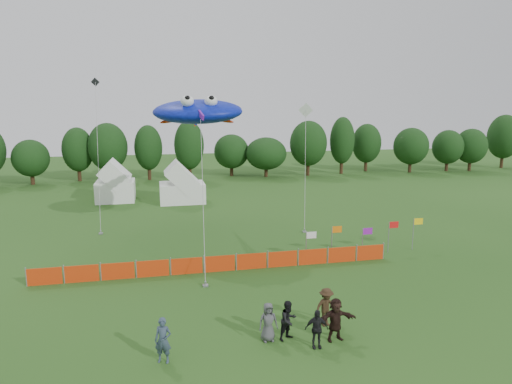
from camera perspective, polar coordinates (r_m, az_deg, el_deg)
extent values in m
plane|color=#234C16|center=(22.00, 3.51, -16.35)|extent=(160.00, 160.00, 0.00)
cylinder|color=#382314|center=(65.88, -26.16, 1.66)|extent=(0.50, 0.50, 1.91)
ellipsoid|color=black|center=(65.58, -26.34, 3.82)|extent=(4.61, 4.61, 4.30)
cylinder|color=#382314|center=(66.42, -21.22, 2.30)|extent=(0.50, 0.50, 2.38)
ellipsoid|color=black|center=(66.08, -21.40, 4.97)|extent=(4.09, 4.09, 5.35)
cylinder|color=#382314|center=(65.10, -17.87, 2.44)|extent=(0.50, 0.50, 2.57)
ellipsoid|color=black|center=(64.74, -18.03, 5.38)|extent=(5.20, 5.20, 5.79)
cylinder|color=#382314|center=(64.75, -13.19, 2.58)|extent=(0.50, 0.50, 2.46)
ellipsoid|color=black|center=(64.39, -13.31, 5.42)|extent=(3.78, 3.78, 5.55)
cylinder|color=#382314|center=(63.50, -8.28, 2.69)|extent=(0.50, 0.50, 2.66)
ellipsoid|color=black|center=(63.12, -8.36, 5.82)|extent=(4.05, 4.05, 5.99)
cylinder|color=#382314|center=(66.84, -3.07, 2.89)|extent=(0.50, 0.50, 1.98)
ellipsoid|color=black|center=(66.54, -3.09, 5.09)|extent=(5.06, 5.06, 4.46)
cylinder|color=#382314|center=(65.87, 1.26, 2.73)|extent=(0.50, 0.50, 1.86)
ellipsoid|color=black|center=(65.58, 1.27, 4.83)|extent=(5.86, 5.86, 4.18)
cylinder|color=#382314|center=(67.40, 6.51, 3.17)|extent=(0.50, 0.50, 2.62)
ellipsoid|color=black|center=(67.05, 6.57, 6.07)|extent=(5.41, 5.41, 5.89)
cylinder|color=#382314|center=(69.92, 10.62, 3.39)|extent=(0.50, 0.50, 2.78)
ellipsoid|color=black|center=(69.57, 10.73, 6.36)|extent=(3.67, 3.67, 6.26)
cylinder|color=#382314|center=(73.67, 13.56, 3.49)|extent=(0.50, 0.50, 2.42)
ellipsoid|color=black|center=(73.36, 13.66, 5.94)|extent=(4.46, 4.46, 5.44)
cylinder|color=#382314|center=(74.16, 18.68, 3.21)|extent=(0.50, 0.50, 2.24)
ellipsoid|color=black|center=(73.86, 18.81, 5.45)|extent=(5.26, 5.26, 5.03)
cylinder|color=#382314|center=(77.67, 22.72, 3.20)|extent=(0.50, 0.50, 2.10)
ellipsoid|color=black|center=(77.40, 22.87, 5.22)|extent=(4.74, 4.74, 4.73)
cylinder|color=#382314|center=(79.51, 25.14, 3.20)|extent=(0.50, 0.50, 2.16)
ellipsoid|color=black|center=(79.25, 25.30, 5.22)|extent=(4.88, 4.88, 4.87)
cylinder|color=#382314|center=(85.59, 28.38, 3.62)|extent=(0.50, 0.50, 2.85)
ellipsoid|color=black|center=(85.30, 28.60, 6.10)|extent=(5.19, 5.19, 6.42)
cube|color=white|center=(51.19, -17.13, 0.15)|extent=(3.95, 3.95, 2.17)
cube|color=white|center=(48.86, -9.21, -0.07)|extent=(4.64, 3.72, 2.04)
cube|color=red|center=(28.87, -24.94, -9.55)|extent=(1.90, 0.06, 1.00)
cube|color=red|center=(28.49, -20.96, -9.52)|extent=(1.90, 0.06, 1.00)
cube|color=red|center=(28.25, -16.89, -9.44)|extent=(1.90, 0.06, 1.00)
cube|color=red|center=(28.15, -12.78, -9.31)|extent=(1.90, 0.06, 1.00)
cube|color=red|center=(28.18, -8.66, -9.13)|extent=(1.90, 0.06, 1.00)
cube|color=red|center=(28.37, -4.58, -8.91)|extent=(1.90, 0.06, 1.00)
cube|color=red|center=(28.68, -0.57, -8.65)|extent=(1.90, 0.06, 1.00)
cube|color=red|center=(29.14, 3.32, -8.36)|extent=(1.90, 0.06, 1.00)
cube|color=red|center=(29.72, 7.07, -8.04)|extent=(1.90, 0.06, 1.00)
cube|color=red|center=(30.42, 10.66, -7.70)|extent=(1.90, 0.06, 1.00)
cube|color=red|center=(31.24, 14.06, -7.35)|extent=(1.90, 0.06, 1.00)
cylinder|color=gray|center=(30.52, 6.28, -6.68)|extent=(0.06, 0.06, 1.85)
cube|color=white|center=(30.43, 6.93, -5.37)|extent=(0.70, 0.02, 0.45)
cylinder|color=gray|center=(31.62, 9.45, -6.02)|extent=(0.06, 0.06, 1.99)
cube|color=orange|center=(31.54, 10.08, -4.63)|extent=(0.70, 0.02, 0.45)
cylinder|color=gray|center=(31.95, 13.15, -6.07)|extent=(0.06, 0.06, 1.89)
cube|color=purple|center=(31.90, 13.78, -4.78)|extent=(0.70, 0.02, 0.45)
cylinder|color=gray|center=(32.91, 16.23, -5.46)|extent=(0.06, 0.06, 2.19)
cube|color=red|center=(32.85, 16.85, -3.95)|extent=(0.70, 0.02, 0.45)
cylinder|color=gray|center=(34.06, 19.03, -5.01)|extent=(0.06, 0.06, 2.27)
cube|color=yellow|center=(34.02, 19.63, -3.48)|extent=(0.70, 0.02, 0.45)
imported|color=#324153|center=(19.19, -11.54, -17.71)|extent=(0.78, 0.64, 1.85)
imported|color=black|center=(20.53, 4.09, -15.70)|extent=(1.06, 0.98, 1.75)
imported|color=#332314|center=(21.84, 8.76, -14.02)|extent=(1.30, 0.94, 1.81)
imported|color=black|center=(20.03, 7.57, -16.60)|extent=(1.03, 0.53, 1.68)
imported|color=#47484C|center=(20.39, 1.53, -15.93)|extent=(0.85, 0.57, 1.71)
imported|color=black|center=(20.66, 9.92, -15.42)|extent=(1.81, 0.72, 1.91)
ellipsoid|color=#0E21CA|center=(33.78, -7.32, 9.96)|extent=(7.82, 6.84, 2.30)
sphere|color=white|center=(32.29, -8.60, 11.16)|extent=(0.92, 0.92, 0.92)
sphere|color=white|center=(32.45, -5.65, 11.23)|extent=(0.92, 0.92, 0.92)
ellipsoid|color=red|center=(33.89, -10.32, 8.86)|extent=(1.93, 0.84, 0.30)
ellipsoid|color=red|center=(34.21, -4.37, 9.01)|extent=(1.93, 0.84, 0.30)
cube|color=purple|center=(31.27, -6.89, 9.52)|extent=(0.37, 0.96, 0.70)
cylinder|color=#A5A5A5|center=(28.52, -6.67, -0.17)|extent=(0.67, 7.18, 9.35)
cube|color=gray|center=(26.37, -6.33, -11.54)|extent=(0.30, 0.30, 0.10)
cube|color=silver|center=(41.14, 6.24, 10.14)|extent=(1.30, 0.36, 1.30)
cylinder|color=#A5A5A5|center=(38.77, 6.17, 2.95)|extent=(1.67, 5.20, 9.68)
cube|color=gray|center=(37.07, 6.09, -4.96)|extent=(0.30, 0.30, 0.10)
cube|color=black|center=(45.34, -19.46, 12.84)|extent=(0.80, 0.23, 0.80)
cylinder|color=#A5A5A5|center=(41.38, -19.16, 4.66)|extent=(0.66, 8.19, 12.21)
cube|color=gray|center=(38.41, -18.83, -4.93)|extent=(0.30, 0.30, 0.10)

